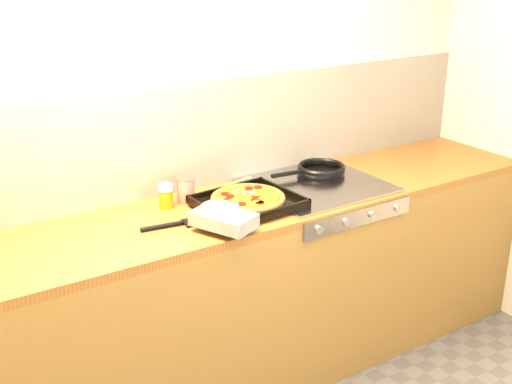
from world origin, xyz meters
TOP-DOWN VIEW (x-y plane):
  - room_shell at (0.00, 1.39)m, footprint 3.20×3.20m
  - counter_run at (0.00, 1.10)m, footprint 3.20×0.62m
  - stovetop at (0.45, 1.10)m, footprint 0.60×0.56m
  - pizza_on_tray at (-0.03, 1.01)m, footprint 0.55×0.50m
  - frying_pan at (0.55, 1.20)m, footprint 0.41×0.26m
  - tomato_can at (-0.15, 1.26)m, footprint 0.08×0.08m
  - juice_glass at (-0.26, 1.24)m, footprint 0.07×0.07m
  - wooden_spoon at (0.13, 1.32)m, footprint 0.29×0.11m
  - black_spatula at (-0.31, 1.04)m, footprint 0.29×0.10m

SIDE VIEW (x-z plane):
  - counter_run at x=0.00m, z-range 0.00..0.90m
  - stovetop at x=0.45m, z-range 0.90..0.92m
  - black_spatula at x=-0.31m, z-range 0.90..0.92m
  - wooden_spoon at x=0.13m, z-range 0.90..0.92m
  - frying_pan at x=0.55m, z-range 0.92..0.96m
  - pizza_on_tray at x=-0.03m, z-range 0.91..0.98m
  - juice_glass at x=-0.26m, z-range 0.90..1.01m
  - tomato_can at x=-0.15m, z-range 0.90..1.02m
  - room_shell at x=0.00m, z-range -0.45..2.75m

